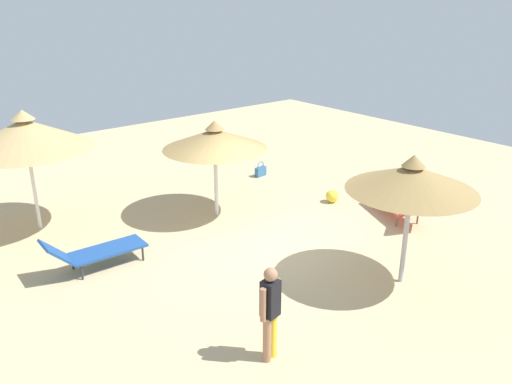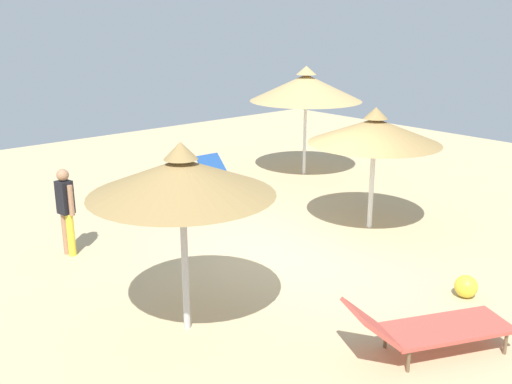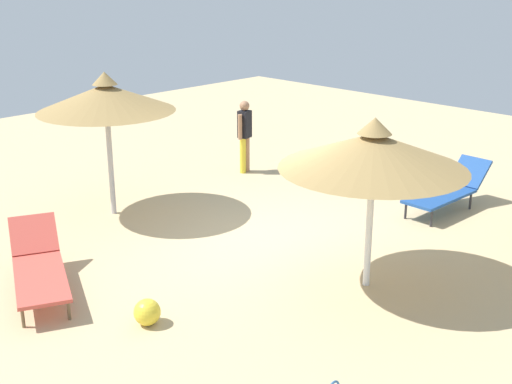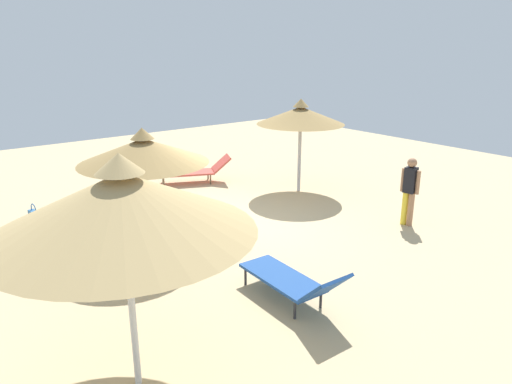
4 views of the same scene
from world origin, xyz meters
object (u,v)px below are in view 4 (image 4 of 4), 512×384
object	(u,v)px
parasol_umbrella_far_right	(123,203)
parasol_umbrella_near_right	(301,115)
beach_ball	(147,192)
lounge_chair_center	(196,170)
person_standing_edge	(410,188)
handbag	(35,216)
lounge_chair_back	(293,280)
parasol_umbrella_near_left	(143,151)

from	to	relation	value
parasol_umbrella_far_right	parasol_umbrella_near_right	distance (m)	8.31
beach_ball	lounge_chair_center	bearing A→B (deg)	-75.26
lounge_chair_center	beach_ball	distance (m)	1.88
lounge_chair_center	parasol_umbrella_far_right	bearing A→B (deg)	144.30
person_standing_edge	handbag	world-z (taller)	person_standing_edge
lounge_chair_back	beach_ball	bearing A→B (deg)	-5.01
parasol_umbrella_far_right	beach_ball	size ratio (longest dim) A/B	8.47
lounge_chair_back	person_standing_edge	world-z (taller)	person_standing_edge
parasol_umbrella_near_left	beach_ball	bearing A→B (deg)	-24.65
parasol_umbrella_near_right	beach_ball	world-z (taller)	parasol_umbrella_near_right
handbag	lounge_chair_back	bearing A→B (deg)	-159.89
parasol_umbrella_near_right	handbag	bearing A→B (deg)	73.86
parasol_umbrella_far_right	handbag	bearing A→B (deg)	-3.66
parasol_umbrella_near_left	beach_ball	xyz separation A→B (m)	(2.83, -1.30, -1.78)
parasol_umbrella_near_right	beach_ball	distance (m)	4.59
lounge_chair_center	beach_ball	size ratio (longest dim) A/B	6.44
parasol_umbrella_far_right	beach_ball	xyz separation A→B (m)	(6.58, -3.26, -2.13)
parasol_umbrella_near_left	parasol_umbrella_far_right	bearing A→B (deg)	152.34
parasol_umbrella_far_right	person_standing_edge	bearing A→B (deg)	-80.82
parasol_umbrella_near_left	parasol_umbrella_near_right	xyz separation A→B (m)	(0.85, -4.96, 0.16)
parasol_umbrella_near_left	lounge_chair_center	world-z (taller)	parasol_umbrella_near_left
parasol_umbrella_far_right	parasol_umbrella_near_left	size ratio (longest dim) A/B	1.14
parasol_umbrella_far_right	beach_ball	world-z (taller)	parasol_umbrella_far_right
parasol_umbrella_far_right	person_standing_edge	world-z (taller)	parasol_umbrella_far_right
parasol_umbrella_near_left	lounge_chair_center	xyz separation A→B (m)	(3.31, -3.11, -1.58)
parasol_umbrella_far_right	handbag	world-z (taller)	parasol_umbrella_far_right
parasol_umbrella_far_right	parasol_umbrella_near_right	size ratio (longest dim) A/B	1.13
person_standing_edge	beach_ball	world-z (taller)	person_standing_edge
parasol_umbrella_near_right	lounge_chair_center	bearing A→B (deg)	36.94
lounge_chair_center	handbag	bearing A→B (deg)	97.11
parasol_umbrella_far_right	lounge_chair_back	bearing A→B (deg)	-85.51
beach_ball	lounge_chair_back	bearing A→B (deg)	174.99
parasol_umbrella_near_right	lounge_chair_center	distance (m)	3.54
handbag	beach_ball	xyz separation A→B (m)	(0.11, -2.85, 0.01)
parasol_umbrella_near_left	handbag	size ratio (longest dim) A/B	5.41
parasol_umbrella_near_left	person_standing_edge	distance (m)	5.81
lounge_chair_back	handbag	size ratio (longest dim) A/B	4.32
lounge_chair_center	handbag	world-z (taller)	lounge_chair_center
lounge_chair_center	person_standing_edge	xyz separation A→B (m)	(-5.92, -1.97, 0.49)
parasol_umbrella_far_right	parasol_umbrella_near_right	bearing A→B (deg)	-56.45
lounge_chair_center	person_standing_edge	size ratio (longest dim) A/B	1.41
lounge_chair_center	person_standing_edge	distance (m)	6.26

